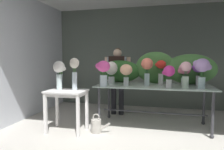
{
  "coord_description": "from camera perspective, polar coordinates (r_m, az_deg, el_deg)",
  "views": [
    {
      "loc": [
        0.52,
        -2.4,
        1.33
      ],
      "look_at": [
        -0.36,
        1.19,
        1.02
      ],
      "focal_mm": 32.55,
      "sensor_mm": 36.0,
      "label": 1
    }
  ],
  "objects": [
    {
      "name": "wall_back",
      "position": [
        5.63,
        8.51,
        4.91
      ],
      "size": [
        4.85,
        0.12,
        2.69
      ],
      "primitive_type": "cube",
      "color": "slate",
      "rests_on": "ground"
    },
    {
      "name": "vase_coral_freesia",
      "position": [
        3.92,
        9.83,
        2.15
      ],
      "size": [
        0.23,
        0.23,
        0.52
      ],
      "color": "silver",
      "rests_on": "display_table_glass"
    },
    {
      "name": "vase_cream_lisianthus_tall",
      "position": [
        3.67,
        -10.47,
        1.12
      ],
      "size": [
        0.17,
        0.17,
        0.58
      ],
      "color": "silver",
      "rests_on": "side_table_white"
    },
    {
      "name": "vase_scarlet_peonies",
      "position": [
        4.1,
        13.59,
        1.62
      ],
      "size": [
        0.21,
        0.2,
        0.48
      ],
      "color": "silver",
      "rests_on": "display_table_glass"
    },
    {
      "name": "florist",
      "position": [
        4.74,
        1.52,
        0.31
      ],
      "size": [
        0.61,
        0.24,
        1.55
      ],
      "color": "#232328",
      "rests_on": "ground"
    },
    {
      "name": "vase_peach_ranunculus",
      "position": [
        3.82,
        4.0,
        0.94
      ],
      "size": [
        0.23,
        0.23,
        0.41
      ],
      "color": "silver",
      "rests_on": "display_table_glass"
    },
    {
      "name": "wall_left",
      "position": [
        4.97,
        -22.65,
        4.61
      ],
      "size": [
        0.12,
        3.32,
        2.69
      ],
      "primitive_type": "cube",
      "color": "silver",
      "rests_on": "ground"
    },
    {
      "name": "foliage_backdrop",
      "position": [
        4.29,
        13.25,
        1.58
      ],
      "size": [
        2.4,
        0.27,
        0.65
      ],
      "color": "#2D6028",
      "rests_on": "display_table_glass"
    },
    {
      "name": "side_table_white",
      "position": [
        3.75,
        -12.64,
        -5.99
      ],
      "size": [
        0.69,
        0.49,
        0.75
      ],
      "color": "white",
      "rests_on": "ground"
    },
    {
      "name": "ground_plane",
      "position": [
        4.25,
        6.23,
        -13.48
      ],
      "size": [
        7.05,
        7.05,
        0.0
      ],
      "primitive_type": "plane",
      "color": "beige"
    },
    {
      "name": "display_table_glass",
      "position": [
        3.99,
        11.53,
        -4.41
      ],
      "size": [
        2.16,
        0.93,
        0.81
      ],
      "color": "#AEC5BA",
      "rests_on": "ground"
    },
    {
      "name": "vase_blush_roses",
      "position": [
        3.74,
        19.93,
        0.74
      ],
      "size": [
        0.2,
        0.19,
        0.46
      ],
      "color": "silver",
      "rests_on": "display_table_glass"
    },
    {
      "name": "vase_white_roses_tall",
      "position": [
        3.75,
        -14.62,
        0.88
      ],
      "size": [
        0.22,
        0.2,
        0.52
      ],
      "color": "silver",
      "rests_on": "side_table_white"
    },
    {
      "name": "vase_violet_snapdragons",
      "position": [
        4.18,
        23.21,
        1.17
      ],
      "size": [
        0.26,
        0.23,
        0.43
      ],
      "color": "silver",
      "rests_on": "display_table_glass"
    },
    {
      "name": "vase_fuchsia_carnations",
      "position": [
        3.73,
        -2.51,
        1.21
      ],
      "size": [
        0.28,
        0.24,
        0.47
      ],
      "color": "silver",
      "rests_on": "display_table_glass"
    },
    {
      "name": "vase_lilac_lilies",
      "position": [
        3.78,
        23.99,
        1.63
      ],
      "size": [
        0.3,
        0.25,
        0.51
      ],
      "color": "silver",
      "rests_on": "display_table_glass"
    },
    {
      "name": "vase_ivory_hydrangea",
      "position": [
        4.11,
        -0.24,
        1.35
      ],
      "size": [
        0.25,
        0.25,
        0.45
      ],
      "color": "silver",
      "rests_on": "display_table_glass"
    },
    {
      "name": "vase_magenta_stock",
      "position": [
        3.68,
        15.67,
        0.38
      ],
      "size": [
        0.22,
        0.2,
        0.39
      ],
      "color": "silver",
      "rests_on": "display_table_glass"
    },
    {
      "name": "watering_can",
      "position": [
        3.74,
        -4.38,
        -13.99
      ],
      "size": [
        0.35,
        0.18,
        0.34
      ],
      "color": "#B7B2A8",
      "rests_on": "ground"
    },
    {
      "name": "vase_rosy_dahlias",
      "position": [
        4.09,
        19.66,
        0.79
      ],
      "size": [
        0.24,
        0.22,
        0.41
      ],
      "color": "silver",
      "rests_on": "display_table_glass"
    }
  ]
}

